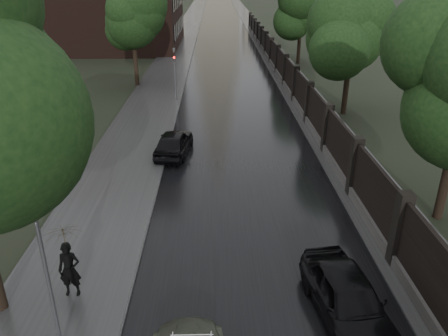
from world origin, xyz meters
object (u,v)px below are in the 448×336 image
traffic_light (175,70)px  tree_left_far (132,22)px  tree_right_b (352,40)px  car_right_near (348,298)px  lamp_post (46,267)px  tree_right_c (301,14)px  pedestrian_umbrella (65,242)px  hatchback_left (174,142)px

traffic_light → tree_left_far: bearing=126.5°
tree_right_b → car_right_near: size_ratio=1.65×
tree_left_far → lamp_post: bearing=-84.8°
traffic_light → tree_right_b: bearing=-14.2°
tree_right_b → lamp_post: (-12.90, -20.50, -2.28)m
tree_right_b → lamp_post: tree_right_b is taller
tree_left_far → tree_right_b: tree_left_far is taller
car_right_near → tree_right_b: bearing=67.3°
lamp_post → car_right_near: (7.67, 1.01, -1.95)m
tree_right_c → traffic_light: size_ratio=1.75×
lamp_post → traffic_light: size_ratio=1.28×
tree_right_b → car_right_near: 20.62m
lamp_post → pedestrian_umbrella: (-0.29, 2.04, -0.67)m
tree_right_c → lamp_post: 40.67m
tree_right_b → tree_right_c: size_ratio=1.00×
pedestrian_umbrella → tree_right_b: bearing=54.1°
tree_left_far → tree_right_c: tree_left_far is taller
tree_right_b → tree_left_far: bearing=152.7°
tree_right_c → lamp_post: bearing=-108.5°
tree_right_b → traffic_light: size_ratio=1.75×
hatchback_left → car_right_near: car_right_near is taller
traffic_light → car_right_near: bearing=-73.7°
hatchback_left → pedestrian_umbrella: pedestrian_umbrella is taller
pedestrian_umbrella → hatchback_left: bearing=79.2°
tree_right_b → lamp_post: bearing=-122.2°
tree_right_c → hatchback_left: 27.84m
tree_right_b → hatchback_left: (-11.10, -7.17, -4.27)m
tree_left_far → tree_right_b: 17.45m
tree_left_far → hatchback_left: (4.40, -15.17, -4.57)m
traffic_light → hatchback_left: size_ratio=1.01×
tree_right_b → hatchback_left: bearing=-147.1°
pedestrian_umbrella → traffic_light: bearing=86.0°
tree_left_far → lamp_post: 28.73m
tree_right_c → tree_left_far: bearing=-147.2°
pedestrian_umbrella → tree_left_far: bearing=94.7°
tree_left_far → traffic_light: (3.70, -5.01, -2.84)m
tree_left_far → traffic_light: tree_left_far is taller
traffic_light → car_right_near: 23.49m
tree_right_c → hatchback_left: size_ratio=1.77×
lamp_post → traffic_light: 23.52m
car_right_near → pedestrian_umbrella: pedestrian_umbrella is taller
tree_left_far → traffic_light: bearing=-53.5°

